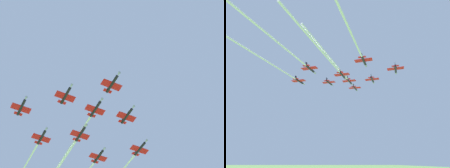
{
  "view_description": "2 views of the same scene",
  "coord_description": "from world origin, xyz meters",
  "views": [
    {
      "loc": [
        130.34,
        -36.01,
        2.59
      ],
      "look_at": [
        17.2,
        13.18,
        148.04
      ],
      "focal_mm": 67.26,
      "sensor_mm": 36.0,
      "label": 1
    },
    {
      "loc": [
        -122.58,
        -25.97,
        104.99
      ],
      "look_at": [
        1.53,
        21.7,
        147.74
      ],
      "focal_mm": 30.15,
      "sensor_mm": 36.0,
      "label": 2
    }
  ],
  "objects": [
    {
      "name": "jet_port_outer",
      "position": [
        -24.49,
        10.96,
        148.23
      ],
      "size": [
        78.42,
        9.66,
        2.78
      ],
      "rotation": [
        0.0,
        0.0,
        4.77
      ],
      "color": "black"
    },
    {
      "name": "jet_tail_end",
      "position": [
        -52.26,
        -6.69,
        148.41
      ],
      "size": [
        73.89,
        9.66,
        2.78
      ],
      "rotation": [
        0.0,
        0.0,
        4.77
      ],
      "color": "black"
    },
    {
      "name": "jet_starboard_trail",
      "position": [
        -54.43,
        25.55,
        147.88
      ],
      "size": [
        74.92,
        9.66,
        2.78
      ],
      "rotation": [
        0.0,
        0.0,
        4.77
      ],
      "color": "black"
    },
    {
      "name": "jet_port_trail",
      "position": [
        -40.76,
        10.1,
        146.63
      ],
      "size": [
        75.12,
        9.66,
        2.78
      ],
      "rotation": [
        0.0,
        0.0,
        4.77
      ],
      "color": "black"
    },
    {
      "name": "jet_lead",
      "position": [
        17.49,
        13.19,
        148.06
      ],
      "size": [
        13.31,
        9.66,
        2.78
      ],
      "rotation": [
        0.0,
        0.0,
        4.77
      ],
      "color": "black"
    },
    {
      "name": "jet_starboard_outer",
      "position": [
        -41.09,
        42.44,
        146.99
      ],
      "size": [
        79.23,
        9.66,
        2.78
      ],
      "rotation": [
        0.0,
        0.0,
        4.77
      ],
      "color": "black"
    },
    {
      "name": "jet_starboard_inner",
      "position": [
        2.21,
        -3.8,
        148.18
      ],
      "size": [
        13.31,
        9.66,
        2.78
      ],
      "rotation": [
        0.0,
        0.0,
        4.77
      ],
      "color": "black"
    },
    {
      "name": "jet_center_rear",
      "position": [
        -13.07,
        -20.79,
        147.85
      ],
      "size": [
        13.31,
        9.66,
        2.78
      ],
      "rotation": [
        0.0,
        0.0,
        4.77
      ],
      "color": "black"
    },
    {
      "name": "jet_port_inner",
      "position": [
        0.49,
        28.47,
        149.32
      ],
      "size": [
        13.31,
        9.66,
        2.78
      ],
      "rotation": [
        0.0,
        0.0,
        4.77
      ],
      "color": "black"
    }
  ]
}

